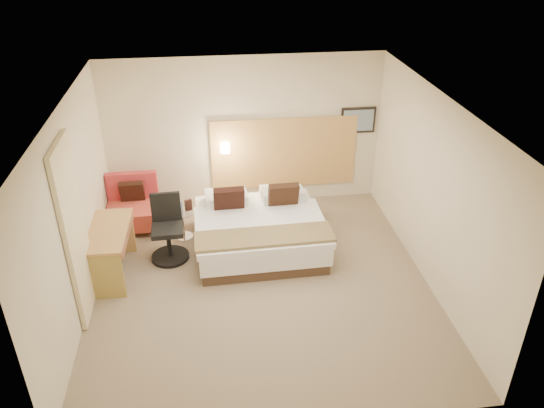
{
  "coord_description": "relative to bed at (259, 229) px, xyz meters",
  "views": [
    {
      "loc": [
        -0.63,
        -6.14,
        4.76
      ],
      "look_at": [
        0.22,
        0.45,
        1.05
      ],
      "focal_mm": 35.0,
      "sensor_mm": 36.0,
      "label": 1
    }
  ],
  "objects": [
    {
      "name": "ceiling",
      "position": [
        -0.08,
        -0.99,
        2.39
      ],
      "size": [
        4.8,
        5.0,
        0.02
      ],
      "primitive_type": "cube",
      "color": "white",
      "rests_on": "floor"
    },
    {
      "name": "headboard_panel",
      "position": [
        0.62,
        1.48,
        0.63
      ],
      "size": [
        2.6,
        0.04,
        1.3
      ],
      "primitive_type": "cube",
      "color": "tan",
      "rests_on": "wall_back"
    },
    {
      "name": "side_table",
      "position": [
        -1.21,
        0.42,
        -0.05
      ],
      "size": [
        0.55,
        0.55,
        0.48
      ],
      "color": "white",
      "rests_on": "floor"
    },
    {
      "name": "wall_left",
      "position": [
        -2.49,
        -0.99,
        1.03
      ],
      "size": [
        0.02,
        5.0,
        2.7
      ],
      "primitive_type": "cube",
      "color": "beige",
      "rests_on": "floor"
    },
    {
      "name": "wall_front",
      "position": [
        -0.08,
        -3.5,
        1.03
      ],
      "size": [
        4.8,
        0.02,
        2.7
      ],
      "primitive_type": "cube",
      "color": "beige",
      "rests_on": "floor"
    },
    {
      "name": "art_frame",
      "position": [
        1.94,
        1.49,
        1.18
      ],
      "size": [
        0.62,
        0.03,
        0.47
      ],
      "primitive_type": "cube",
      "color": "black",
      "rests_on": "wall_back"
    },
    {
      "name": "desk",
      "position": [
        -2.19,
        -0.47,
        0.29
      ],
      "size": [
        0.6,
        1.24,
        0.77
      ],
      "color": "#B48246",
      "rests_on": "floor"
    },
    {
      "name": "bottle_b",
      "position": [
        -1.22,
        0.44,
        0.25
      ],
      "size": [
        0.07,
        0.07,
        0.17
      ],
      "primitive_type": "cylinder",
      "rotation": [
        0.0,
        0.0,
        0.3
      ],
      "color": "#7A95BD",
      "rests_on": "side_table"
    },
    {
      "name": "menu_folder",
      "position": [
        -1.09,
        0.45,
        0.26
      ],
      "size": [
        0.12,
        0.08,
        0.19
      ],
      "primitive_type": "cube",
      "rotation": [
        0.0,
        0.0,
        0.3
      ],
      "color": "#341A15",
      "rests_on": "side_table"
    },
    {
      "name": "curtain",
      "position": [
        -2.44,
        -1.24,
        0.9
      ],
      "size": [
        0.06,
        0.9,
        2.42
      ],
      "primitive_type": "cube",
      "color": "beige",
      "rests_on": "wall_left"
    },
    {
      "name": "lounge_chair",
      "position": [
        -2.04,
        0.89,
        0.04
      ],
      "size": [
        0.85,
        0.75,
        0.89
      ],
      "color": "#A88B4F",
      "rests_on": "floor"
    },
    {
      "name": "wall_back",
      "position": [
        -0.08,
        1.52,
        1.03
      ],
      "size": [
        4.8,
        0.02,
        2.7
      ],
      "primitive_type": "cube",
      "color": "beige",
      "rests_on": "floor"
    },
    {
      "name": "lamp_shade",
      "position": [
        -0.43,
        1.37,
        0.83
      ],
      "size": [
        0.15,
        0.15,
        0.15
      ],
      "primitive_type": "cube",
      "color": "#FEECC6",
      "rests_on": "wall_back"
    },
    {
      "name": "desk_chair",
      "position": [
        -1.41,
        -0.12,
        0.11
      ],
      "size": [
        0.6,
        0.6,
        1.03
      ],
      "color": "black",
      "rests_on": "floor"
    },
    {
      "name": "lamp_arm",
      "position": [
        -0.43,
        1.43,
        0.83
      ],
      "size": [
        0.02,
        0.12,
        0.02
      ],
      "primitive_type": "cylinder",
      "rotation": [
        1.57,
        0.0,
        0.0
      ],
      "color": "white",
      "rests_on": "wall_back"
    },
    {
      "name": "art_canvas",
      "position": [
        1.94,
        1.47,
        1.18
      ],
      "size": [
        0.54,
        0.01,
        0.39
      ],
      "primitive_type": "cube",
      "color": "gray",
      "rests_on": "wall_back"
    },
    {
      "name": "floor",
      "position": [
        -0.08,
        -0.99,
        -0.33
      ],
      "size": [
        4.8,
        5.0,
        0.02
      ],
      "primitive_type": "cube",
      "color": "#826F57",
      "rests_on": "ground"
    },
    {
      "name": "wall_right",
      "position": [
        2.33,
        -0.99,
        1.03
      ],
      "size": [
        0.02,
        5.0,
        2.7
      ],
      "primitive_type": "cube",
      "color": "beige",
      "rests_on": "floor"
    },
    {
      "name": "bottle_a",
      "position": [
        -1.25,
        0.43,
        0.25
      ],
      "size": [
        0.07,
        0.07,
        0.17
      ],
      "primitive_type": "cylinder",
      "rotation": [
        0.0,
        0.0,
        0.3
      ],
      "color": "#8FC1DD",
      "rests_on": "side_table"
    },
    {
      "name": "bed",
      "position": [
        0.0,
        0.0,
        0.0
      ],
      "size": [
        2.05,
        1.98,
        0.97
      ],
      "color": "#442F22",
      "rests_on": "floor"
    }
  ]
}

